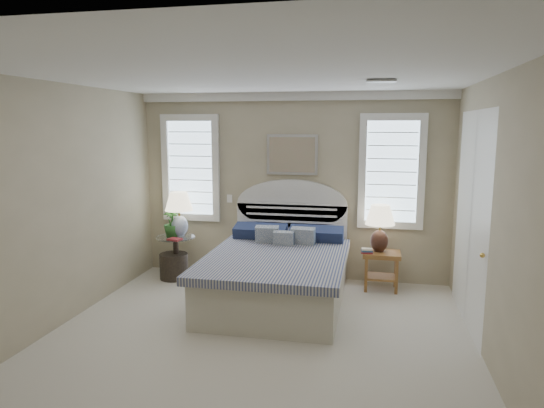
{
  "coord_description": "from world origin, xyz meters",
  "views": [
    {
      "loc": [
        1.14,
        -4.43,
        2.23
      ],
      "look_at": [
        0.01,
        1.0,
        1.33
      ],
      "focal_mm": 32.0,
      "sensor_mm": 36.0,
      "label": 1
    }
  ],
  "objects_px": {
    "side_table_left": "(176,253)",
    "nightstand_right": "(381,262)",
    "bed": "(278,271)",
    "lamp_left": "(179,209)",
    "floor_pot": "(174,266)",
    "lamp_right": "(380,223)"
  },
  "relations": [
    {
      "from": "bed",
      "to": "lamp_left",
      "type": "xyz_separation_m",
      "value": [
        -1.61,
        0.65,
        0.65
      ]
    },
    {
      "from": "side_table_left",
      "to": "lamp_left",
      "type": "height_order",
      "value": "lamp_left"
    },
    {
      "from": "bed",
      "to": "lamp_left",
      "type": "distance_m",
      "value": 1.85
    },
    {
      "from": "side_table_left",
      "to": "nightstand_right",
      "type": "bearing_deg",
      "value": 1.94
    },
    {
      "from": "nightstand_right",
      "to": "bed",
      "type": "bearing_deg",
      "value": -151.97
    },
    {
      "from": "floor_pot",
      "to": "lamp_left",
      "type": "height_order",
      "value": "lamp_left"
    },
    {
      "from": "floor_pot",
      "to": "lamp_left",
      "type": "relative_size",
      "value": 0.62
    },
    {
      "from": "bed",
      "to": "floor_pot",
      "type": "distance_m",
      "value": 1.79
    },
    {
      "from": "side_table_left",
      "to": "lamp_right",
      "type": "bearing_deg",
      "value": 2.68
    },
    {
      "from": "nightstand_right",
      "to": "lamp_left",
      "type": "height_order",
      "value": "lamp_left"
    },
    {
      "from": "nightstand_right",
      "to": "lamp_right",
      "type": "bearing_deg",
      "value": 135.88
    },
    {
      "from": "bed",
      "to": "side_table_left",
      "type": "bearing_deg",
      "value": 160.26
    },
    {
      "from": "nightstand_right",
      "to": "floor_pot",
      "type": "distance_m",
      "value": 2.99
    },
    {
      "from": "side_table_left",
      "to": "nightstand_right",
      "type": "distance_m",
      "value": 2.95
    },
    {
      "from": "nightstand_right",
      "to": "floor_pot",
      "type": "relative_size",
      "value": 1.29
    },
    {
      "from": "bed",
      "to": "nightstand_right",
      "type": "distance_m",
      "value": 1.47
    },
    {
      "from": "side_table_left",
      "to": "lamp_right",
      "type": "height_order",
      "value": "lamp_right"
    },
    {
      "from": "lamp_left",
      "to": "lamp_right",
      "type": "distance_m",
      "value": 2.87
    },
    {
      "from": "nightstand_right",
      "to": "floor_pot",
      "type": "height_order",
      "value": "nightstand_right"
    },
    {
      "from": "bed",
      "to": "floor_pot",
      "type": "height_order",
      "value": "bed"
    },
    {
      "from": "nightstand_right",
      "to": "side_table_left",
      "type": "bearing_deg",
      "value": -178.06
    },
    {
      "from": "bed",
      "to": "floor_pot",
      "type": "bearing_deg",
      "value": 161.24
    }
  ]
}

